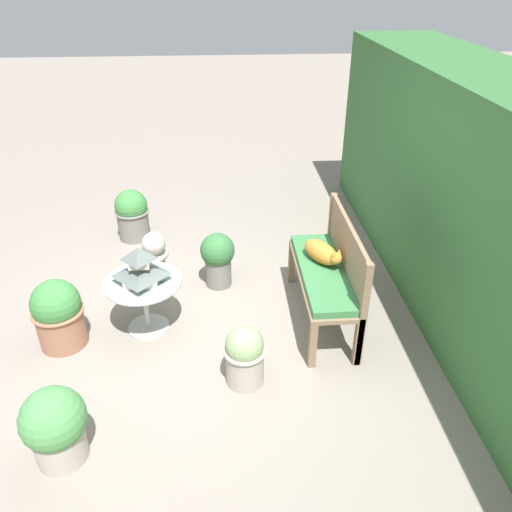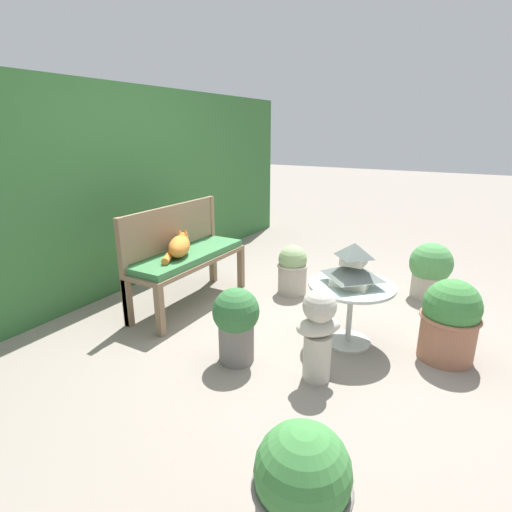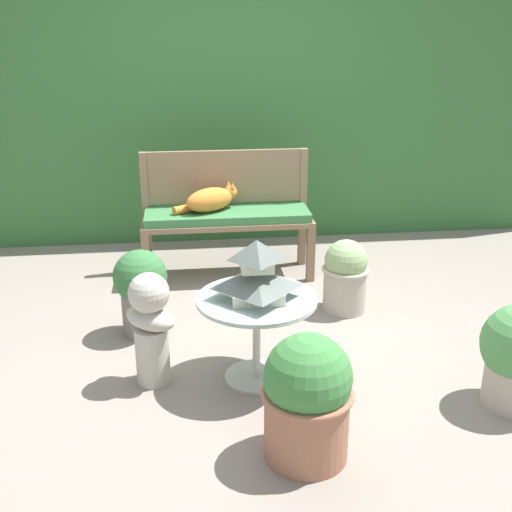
{
  "view_description": "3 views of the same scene",
  "coord_description": "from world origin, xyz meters",
  "px_view_note": "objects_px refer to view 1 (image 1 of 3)",
  "views": [
    {
      "loc": [
        3.58,
        0.23,
        2.88
      ],
      "look_at": [
        -0.22,
        0.51,
        0.61
      ],
      "focal_mm": 35.0,
      "sensor_mm": 36.0,
      "label": 1
    },
    {
      "loc": [
        -2.91,
        -1.28,
        1.66
      ],
      "look_at": [
        0.13,
        0.48,
        0.54
      ],
      "focal_mm": 28.0,
      "sensor_mm": 36.0,
      "label": 2
    },
    {
      "loc": [
        -0.42,
        -3.66,
        1.96
      ],
      "look_at": [
        0.06,
        0.4,
        0.42
      ],
      "focal_mm": 45.0,
      "sensor_mm": 36.0,
      "label": 3
    }
  ],
  "objects_px": {
    "pagoda_birdhouse": "(141,267)",
    "potted_plant_bench_right": "(132,214)",
    "garden_bench": "(323,276)",
    "potted_plant_patio_mid": "(245,355)",
    "cat": "(322,252)",
    "garden_bust": "(156,260)",
    "patio_table": "(144,292)",
    "potted_plant_hedge_corner": "(218,257)",
    "potted_plant_table_near": "(58,314)",
    "potted_plant_path_edge": "(55,426)"
  },
  "relations": [
    {
      "from": "garden_bench",
      "to": "potted_plant_table_near",
      "type": "xyz_separation_m",
      "value": [
        0.19,
        -2.28,
        -0.14
      ]
    },
    {
      "from": "potted_plant_patio_mid",
      "to": "potted_plant_table_near",
      "type": "bearing_deg",
      "value": -110.29
    },
    {
      "from": "potted_plant_hedge_corner",
      "to": "cat",
      "type": "bearing_deg",
      "value": 62.06
    },
    {
      "from": "pagoda_birdhouse",
      "to": "potted_plant_patio_mid",
      "type": "bearing_deg",
      "value": 49.26
    },
    {
      "from": "patio_table",
      "to": "potted_plant_bench_right",
      "type": "height_order",
      "value": "potted_plant_bench_right"
    },
    {
      "from": "cat",
      "to": "potted_plant_hedge_corner",
      "type": "relative_size",
      "value": 0.89
    },
    {
      "from": "cat",
      "to": "potted_plant_bench_right",
      "type": "bearing_deg",
      "value": -159.05
    },
    {
      "from": "potted_plant_bench_right",
      "to": "garden_bust",
      "type": "bearing_deg",
      "value": 18.65
    },
    {
      "from": "garden_bench",
      "to": "potted_plant_patio_mid",
      "type": "distance_m",
      "value": 1.08
    },
    {
      "from": "pagoda_birdhouse",
      "to": "potted_plant_bench_right",
      "type": "bearing_deg",
      "value": -168.57
    },
    {
      "from": "potted_plant_path_edge",
      "to": "potted_plant_table_near",
      "type": "height_order",
      "value": "potted_plant_table_near"
    },
    {
      "from": "garden_bust",
      "to": "potted_plant_hedge_corner",
      "type": "distance_m",
      "value": 0.61
    },
    {
      "from": "potted_plant_bench_right",
      "to": "potted_plant_patio_mid",
      "type": "height_order",
      "value": "potted_plant_bench_right"
    },
    {
      "from": "garden_bust",
      "to": "potted_plant_patio_mid",
      "type": "height_order",
      "value": "garden_bust"
    },
    {
      "from": "cat",
      "to": "garden_bench",
      "type": "bearing_deg",
      "value": -32.6
    },
    {
      "from": "potted_plant_hedge_corner",
      "to": "potted_plant_table_near",
      "type": "bearing_deg",
      "value": -58.73
    },
    {
      "from": "garden_bench",
      "to": "pagoda_birdhouse",
      "type": "distance_m",
      "value": 1.59
    },
    {
      "from": "cat",
      "to": "potted_plant_patio_mid",
      "type": "distance_m",
      "value": 1.22
    },
    {
      "from": "potted_plant_bench_right",
      "to": "potted_plant_hedge_corner",
      "type": "height_order",
      "value": "potted_plant_bench_right"
    },
    {
      "from": "potted_plant_path_edge",
      "to": "garden_bust",
      "type": "bearing_deg",
      "value": 166.51
    },
    {
      "from": "garden_bench",
      "to": "cat",
      "type": "height_order",
      "value": "cat"
    },
    {
      "from": "patio_table",
      "to": "cat",
      "type": "bearing_deg",
      "value": 96.17
    },
    {
      "from": "garden_bench",
      "to": "potted_plant_hedge_corner",
      "type": "bearing_deg",
      "value": -123.9
    },
    {
      "from": "potted_plant_bench_right",
      "to": "garden_bench",
      "type": "bearing_deg",
      "value": 48.51
    },
    {
      "from": "potted_plant_hedge_corner",
      "to": "garden_bench",
      "type": "bearing_deg",
      "value": 56.1
    },
    {
      "from": "patio_table",
      "to": "potted_plant_bench_right",
      "type": "bearing_deg",
      "value": -168.57
    },
    {
      "from": "pagoda_birdhouse",
      "to": "potted_plant_table_near",
      "type": "distance_m",
      "value": 0.8
    },
    {
      "from": "pagoda_birdhouse",
      "to": "potted_plant_hedge_corner",
      "type": "height_order",
      "value": "pagoda_birdhouse"
    },
    {
      "from": "potted_plant_table_near",
      "to": "garden_bust",
      "type": "bearing_deg",
      "value": 134.55
    },
    {
      "from": "garden_bust",
      "to": "potted_plant_hedge_corner",
      "type": "height_order",
      "value": "garden_bust"
    },
    {
      "from": "garden_bust",
      "to": "potted_plant_patio_mid",
      "type": "relative_size",
      "value": 1.27
    },
    {
      "from": "potted_plant_hedge_corner",
      "to": "patio_table",
      "type": "bearing_deg",
      "value": -43.85
    },
    {
      "from": "garden_bench",
      "to": "garden_bust",
      "type": "distance_m",
      "value": 1.63
    },
    {
      "from": "cat",
      "to": "potted_plant_bench_right",
      "type": "height_order",
      "value": "cat"
    },
    {
      "from": "potted_plant_table_near",
      "to": "potted_plant_hedge_corner",
      "type": "relative_size",
      "value": 1.09
    },
    {
      "from": "potted_plant_table_near",
      "to": "potted_plant_bench_right",
      "type": "bearing_deg",
      "value": 169.46
    },
    {
      "from": "patio_table",
      "to": "potted_plant_hedge_corner",
      "type": "bearing_deg",
      "value": 136.15
    },
    {
      "from": "cat",
      "to": "potted_plant_patio_mid",
      "type": "xyz_separation_m",
      "value": [
        0.89,
        -0.74,
        -0.37
      ]
    },
    {
      "from": "garden_bench",
      "to": "pagoda_birdhouse",
      "type": "height_order",
      "value": "pagoda_birdhouse"
    },
    {
      "from": "garden_bust",
      "to": "potted_plant_bench_right",
      "type": "bearing_deg",
      "value": -120.36
    },
    {
      "from": "patio_table",
      "to": "potted_plant_table_near",
      "type": "relative_size",
      "value": 1.07
    },
    {
      "from": "cat",
      "to": "potted_plant_table_near",
      "type": "xyz_separation_m",
      "value": [
        0.32,
        -2.29,
        -0.32
      ]
    },
    {
      "from": "patio_table",
      "to": "garden_bust",
      "type": "xyz_separation_m",
      "value": [
        -0.58,
        0.04,
        -0.04
      ]
    },
    {
      "from": "potted_plant_table_near",
      "to": "potted_plant_patio_mid",
      "type": "bearing_deg",
      "value": 69.71
    },
    {
      "from": "potted_plant_bench_right",
      "to": "potted_plant_table_near",
      "type": "height_order",
      "value": "potted_plant_table_near"
    },
    {
      "from": "potted_plant_table_near",
      "to": "potted_plant_patio_mid",
      "type": "xyz_separation_m",
      "value": [
        0.57,
        1.54,
        -0.05
      ]
    },
    {
      "from": "patio_table",
      "to": "garden_bench",
      "type": "bearing_deg",
      "value": 91.53
    },
    {
      "from": "potted_plant_path_edge",
      "to": "potted_plant_patio_mid",
      "type": "height_order",
      "value": "potted_plant_path_edge"
    },
    {
      "from": "garden_bust",
      "to": "potted_plant_path_edge",
      "type": "relative_size",
      "value": 1.15
    },
    {
      "from": "potted_plant_patio_mid",
      "to": "garden_bench",
      "type": "bearing_deg",
      "value": 135.93
    }
  ]
}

